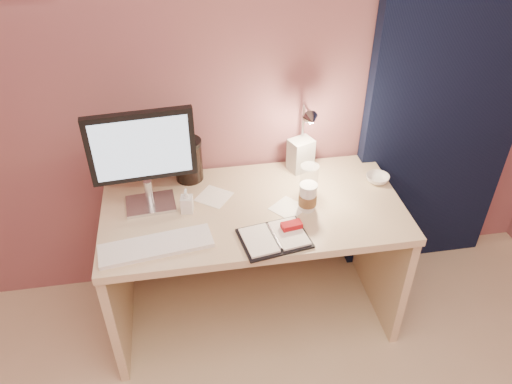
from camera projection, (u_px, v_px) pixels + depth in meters
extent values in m
plane|color=#8F5453|center=(240.00, 70.00, 2.31)|extent=(3.50, 0.00, 3.50)
cube|color=black|center=(450.00, 89.00, 2.49)|extent=(0.85, 0.08, 2.20)
cube|color=#C3B489|center=(253.00, 210.00, 2.34)|extent=(1.40, 0.70, 0.04)
cube|color=#C3B489|center=(118.00, 282.00, 2.46)|extent=(0.04, 0.66, 0.69)
cube|color=#C3B489|center=(380.00, 250.00, 2.64)|extent=(0.04, 0.66, 0.69)
cube|color=#C3B489|center=(244.00, 217.00, 2.78)|extent=(1.32, 0.03, 0.55)
cube|color=silver|center=(151.00, 204.00, 2.33)|extent=(0.24, 0.18, 0.02)
cylinder|color=silver|center=(149.00, 192.00, 2.29)|extent=(0.04, 0.04, 0.12)
cube|color=black|center=(141.00, 145.00, 2.14)|extent=(0.46, 0.07, 0.33)
cube|color=#A4C3DE|center=(141.00, 149.00, 2.11)|extent=(0.41, 0.04, 0.27)
cube|color=white|center=(156.00, 246.00, 2.09)|extent=(0.49, 0.20, 0.02)
cube|color=black|center=(274.00, 238.00, 2.14)|extent=(0.32, 0.26, 0.01)
cube|color=white|center=(259.00, 240.00, 2.11)|extent=(0.15, 0.21, 0.01)
cube|color=white|center=(290.00, 233.00, 2.15)|extent=(0.15, 0.21, 0.01)
cube|color=#A30E0D|center=(292.00, 225.00, 2.17)|extent=(0.10, 0.06, 0.03)
cube|color=white|center=(288.00, 208.00, 2.31)|extent=(0.19, 0.19, 0.00)
cube|color=white|center=(214.00, 197.00, 2.38)|extent=(0.20, 0.20, 0.00)
cylinder|color=silver|center=(308.00, 198.00, 2.28)|extent=(0.08, 0.08, 0.12)
cylinder|color=brown|center=(308.00, 199.00, 2.28)|extent=(0.08, 0.08, 0.05)
cylinder|color=silver|center=(309.00, 186.00, 2.24)|extent=(0.08, 0.08, 0.01)
cylinder|color=white|center=(309.00, 180.00, 2.37)|extent=(0.09, 0.09, 0.15)
imported|color=silver|center=(378.00, 179.00, 2.48)|extent=(0.14, 0.14, 0.04)
imported|color=silver|center=(187.00, 201.00, 2.26)|extent=(0.06, 0.06, 0.12)
cylinder|color=black|center=(188.00, 162.00, 2.45)|extent=(0.14, 0.14, 0.19)
cube|color=beige|center=(301.00, 155.00, 2.53)|extent=(0.14, 0.13, 0.17)
cylinder|color=silver|center=(301.00, 164.00, 2.60)|extent=(0.09, 0.09, 0.01)
cylinder|color=silver|center=(302.00, 134.00, 2.50)|extent=(0.01, 0.01, 0.34)
cone|color=silver|center=(314.00, 120.00, 2.27)|extent=(0.07, 0.06, 0.07)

